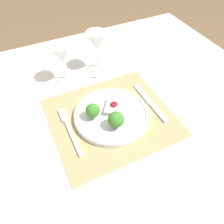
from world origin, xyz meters
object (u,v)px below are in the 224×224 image
at_px(dinner_plate, 111,114).
at_px(fork, 69,127).
at_px(wine_glass_near, 97,43).
at_px(knife, 152,105).
at_px(wine_glass_far, 62,57).
at_px(spoon, 90,76).

distance_m(dinner_plate, fork, 0.15).
bearing_deg(fork, dinner_plate, -8.10).
bearing_deg(wine_glass_near, dinner_plate, -104.01).
distance_m(dinner_plate, knife, 0.16).
bearing_deg(dinner_plate, knife, -5.33).
height_order(dinner_plate, knife, dinner_plate).
height_order(fork, wine_glass_far, wine_glass_far).
bearing_deg(wine_glass_far, dinner_plate, -73.42).
bearing_deg(spoon, dinner_plate, -90.98).
relative_size(dinner_plate, knife, 1.22).
bearing_deg(spoon, wine_glass_far, 164.08).
bearing_deg(knife, spoon, 118.21).
bearing_deg(wine_glass_near, knife, -74.04).
xyz_separation_m(knife, wine_glass_far, (-0.24, 0.29, 0.10)).
xyz_separation_m(knife, wine_glass_near, (-0.09, 0.30, 0.11)).
bearing_deg(wine_glass_near, wine_glass_far, -173.19).
xyz_separation_m(dinner_plate, wine_glass_far, (-0.08, 0.27, 0.09)).
height_order(dinner_plate, wine_glass_far, wine_glass_far).
distance_m(fork, wine_glass_far, 0.28).
height_order(fork, knife, knife).
bearing_deg(knife, dinner_plate, 173.08).
bearing_deg(dinner_plate, fork, 173.69).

